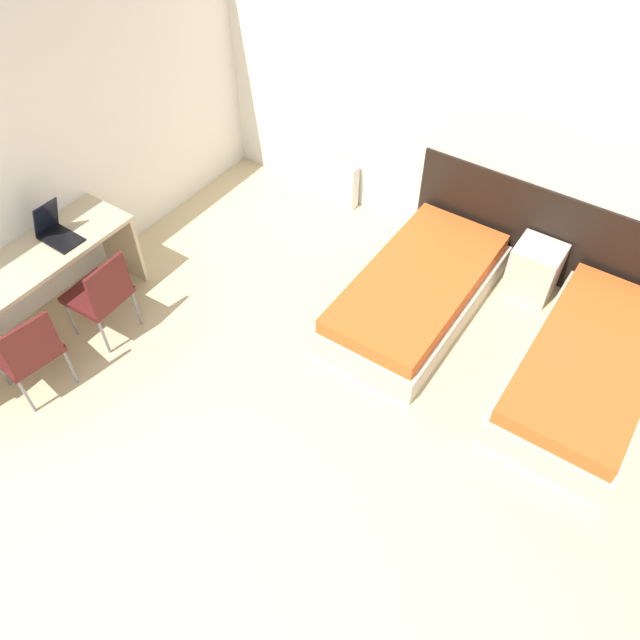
{
  "coord_description": "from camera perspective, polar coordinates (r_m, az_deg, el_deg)",
  "views": [
    {
      "loc": [
        1.81,
        -0.17,
        4.08
      ],
      "look_at": [
        0.0,
        2.5,
        0.55
      ],
      "focal_mm": 35.0,
      "sensor_mm": 36.0,
      "label": 1
    }
  ],
  "objects": [
    {
      "name": "wall_left",
      "position": [
        5.65,
        -23.57,
        14.7
      ],
      "size": [
        0.05,
        5.54,
        2.7
      ],
      "color": "white",
      "rests_on": "ground_plane"
    },
    {
      "name": "wall_back",
      "position": [
        5.76,
        12.28,
        18.24
      ],
      "size": [
        5.92,
        0.05,
        2.7
      ],
      "color": "white",
      "rests_on": "ground_plane"
    },
    {
      "name": "nightstand",
      "position": [
        5.93,
        18.98,
        4.37
      ],
      "size": [
        0.41,
        0.38,
        0.51
      ],
      "color": "beige",
      "rests_on": "ground_plane"
    },
    {
      "name": "radiator",
      "position": [
        6.76,
        0.15,
        13.04
      ],
      "size": [
        0.85,
        0.12,
        0.5
      ],
      "color": "silver",
      "rests_on": "ground_plane"
    },
    {
      "name": "ground_plane",
      "position": [
        4.46,
        -20.34,
        -25.13
      ],
      "size": [
        20.0,
        20.0,
        0.0
      ],
      "primitive_type": "plane",
      "color": "beige"
    },
    {
      "name": "bed_near_window",
      "position": [
        5.56,
        8.82,
        2.54
      ],
      "size": [
        0.96,
        1.95,
        0.4
      ],
      "color": "beige",
      "rests_on": "ground_plane"
    },
    {
      "name": "headboard_panel",
      "position": [
        5.97,
        20.22,
        7.01
      ],
      "size": [
        2.58,
        0.03,
        0.93
      ],
      "color": "black",
      "rests_on": "ground_plane"
    },
    {
      "name": "bed_near_door",
      "position": [
        5.36,
        23.28,
        -4.13
      ],
      "size": [
        0.96,
        1.95,
        0.4
      ],
      "color": "beige",
      "rests_on": "ground_plane"
    },
    {
      "name": "chair_near_laptop",
      "position": [
        5.39,
        -19.38,
        2.37
      ],
      "size": [
        0.46,
        0.46,
        0.84
      ],
      "rotation": [
        0.0,
        0.0,
        0.04
      ],
      "color": "#511919",
      "rests_on": "ground_plane"
    },
    {
      "name": "laptop",
      "position": [
        5.54,
        -23.0,
        7.47
      ],
      "size": [
        0.35,
        0.23,
        0.34
      ],
      "rotation": [
        0.0,
        0.0,
        -0.02
      ],
      "color": "black",
      "rests_on": "desk"
    },
    {
      "name": "chair_near_notebook",
      "position": [
        5.17,
        -25.15,
        -2.43
      ],
      "size": [
        0.5,
        0.5,
        0.84
      ],
      "rotation": [
        0.0,
        0.0,
        -0.15
      ],
      "color": "#511919",
      "rests_on": "ground_plane"
    },
    {
      "name": "desk",
      "position": [
        5.53,
        -25.65,
        2.94
      ],
      "size": [
        0.58,
        2.0,
        0.77
      ],
      "color": "#C6B28E",
      "rests_on": "ground_plane"
    }
  ]
}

